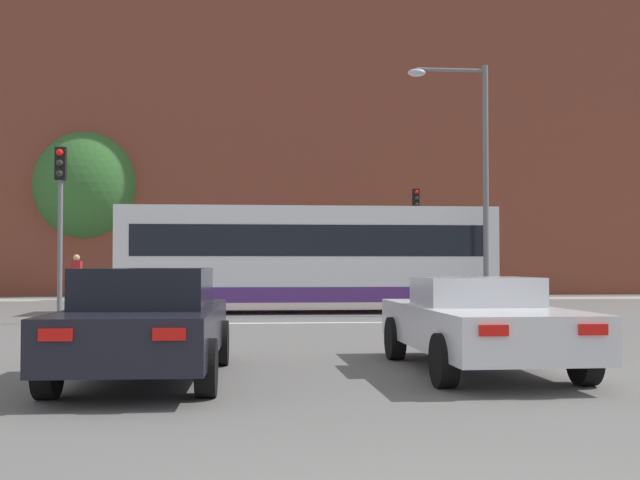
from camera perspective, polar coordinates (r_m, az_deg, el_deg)
The scene contains 13 objects.
stop_line_strip at distance 19.70m, azimuth -1.86°, elevation -5.91°, with size 8.74×0.30×0.01m, color silver.
far_pavement at distance 32.89m, azimuth -3.14°, elevation -4.23°, with size 69.71×2.50×0.01m, color #A09B91.
brick_civic_building at distance 43.66m, azimuth -4.47°, elevation 9.96°, with size 42.55×12.53×21.95m.
car_saloon_left at distance 10.27m, azimuth -12.23°, elevation -5.73°, with size 1.97×4.51×1.39m.
car_roadster_right at distance 11.10m, azimuth 11.17°, elevation -5.80°, with size 2.01×4.60×1.26m.
bus_crossing_lead at distance 23.99m, azimuth -0.93°, elevation -1.17°, with size 11.04×2.66×3.12m.
traffic_light_far_left at distance 32.94m, azimuth -13.51°, elevation 0.21°, with size 0.26×0.31×3.72m.
traffic_light_far_right at distance 32.78m, azimuth 6.85°, elevation 1.03°, with size 0.26×0.31×4.51m.
traffic_light_near_left at distance 20.45m, azimuth -17.99°, elevation 2.38°, with size 0.26×0.31×4.29m.
street_lamp_junction at distance 23.06m, azimuth 10.73°, elevation 5.55°, with size 2.30×0.36×7.07m.
pedestrian_waiting at distance 32.57m, azimuth -4.06°, elevation -2.49°, with size 0.42×0.45×1.72m.
pedestrian_walking_east at distance 32.92m, azimuth -16.94°, elevation -2.28°, with size 0.44×0.30×1.82m.
tree_by_building at distance 38.83m, azimuth -16.07°, elevation 3.60°, with size 5.19×5.19×7.74m.
Camera 1 is at (-1.10, -3.76, 1.44)m, focal length 45.00 mm.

